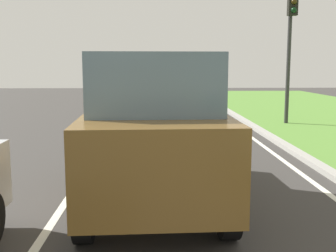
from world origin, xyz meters
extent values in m
plane|color=#383533|center=(0.00, 14.00, 0.00)|extent=(60.00, 60.00, 0.00)
cube|color=silver|center=(-0.70, 14.00, 0.00)|extent=(0.12, 32.00, 0.01)
cube|color=silver|center=(3.60, 14.00, 0.00)|extent=(0.12, 32.00, 0.01)
cube|color=#9E9B93|center=(4.10, 14.00, 0.06)|extent=(0.24, 48.00, 0.12)
cube|color=brown|center=(0.67, 9.80, 0.93)|extent=(2.06, 4.56, 1.10)
cube|color=slate|center=(0.67, 9.65, 1.88)|extent=(1.79, 2.76, 0.80)
cylinder|color=black|center=(-0.26, 11.29, 0.38)|extent=(0.25, 0.77, 0.76)
cylinder|color=black|center=(1.49, 11.36, 0.38)|extent=(0.25, 0.77, 0.76)
cylinder|color=black|center=(-0.15, 8.24, 0.38)|extent=(0.25, 0.77, 0.76)
cylinder|color=black|center=(1.60, 8.30, 0.38)|extent=(0.25, 0.77, 0.76)
cylinder|color=#2D2D2D|center=(5.49, 18.21, 2.44)|extent=(0.14, 0.14, 4.88)
cube|color=black|center=(5.49, 18.01, 4.30)|extent=(0.32, 0.24, 0.90)
sphere|color=#382B0C|center=(5.49, 17.88, 4.30)|extent=(0.20, 0.20, 0.20)
sphere|color=black|center=(5.49, 17.88, 4.02)|extent=(0.20, 0.20, 0.20)
camera|label=1|loc=(0.70, 3.45, 2.11)|focal=44.17mm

